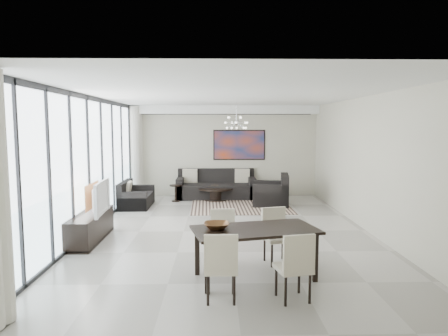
{
  "coord_description": "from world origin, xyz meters",
  "views": [
    {
      "loc": [
        -0.27,
        -8.41,
        2.26
      ],
      "look_at": [
        -0.06,
        1.16,
        1.25
      ],
      "focal_mm": 32.0,
      "sensor_mm": 36.0,
      "label": 1
    }
  ],
  "objects_px": {
    "sofa_main": "(216,188)",
    "television": "(96,198)",
    "tv_console": "(90,227)",
    "dining_table": "(255,234)",
    "coffee_table": "(216,193)"
  },
  "relations": [
    {
      "from": "sofa_main",
      "to": "television",
      "type": "xyz_separation_m",
      "value": [
        -2.35,
        -4.76,
        0.57
      ]
    },
    {
      "from": "tv_console",
      "to": "dining_table",
      "type": "bearing_deg",
      "value": -33.34
    },
    {
      "from": "coffee_table",
      "to": "television",
      "type": "distance_m",
      "value": 4.99
    },
    {
      "from": "sofa_main",
      "to": "tv_console",
      "type": "bearing_deg",
      "value": -117.98
    },
    {
      "from": "coffee_table",
      "to": "tv_console",
      "type": "relative_size",
      "value": 0.62
    },
    {
      "from": "sofa_main",
      "to": "coffee_table",
      "type": "bearing_deg",
      "value": -92.86
    },
    {
      "from": "tv_console",
      "to": "dining_table",
      "type": "distance_m",
      "value": 3.7
    },
    {
      "from": "tv_console",
      "to": "dining_table",
      "type": "height_order",
      "value": "dining_table"
    },
    {
      "from": "tv_console",
      "to": "dining_table",
      "type": "xyz_separation_m",
      "value": [
        3.07,
        -2.02,
        0.39
      ]
    },
    {
      "from": "sofa_main",
      "to": "television",
      "type": "distance_m",
      "value": 5.34
    },
    {
      "from": "dining_table",
      "to": "coffee_table",
      "type": "bearing_deg",
      "value": 95.26
    },
    {
      "from": "sofa_main",
      "to": "tv_console",
      "type": "distance_m",
      "value": 5.35
    },
    {
      "from": "tv_console",
      "to": "television",
      "type": "relative_size",
      "value": 1.58
    },
    {
      "from": "coffee_table",
      "to": "television",
      "type": "xyz_separation_m",
      "value": [
        -2.33,
        -4.37,
        0.65
      ]
    },
    {
      "from": "dining_table",
      "to": "sofa_main",
      "type": "bearing_deg",
      "value": 94.78
    }
  ]
}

